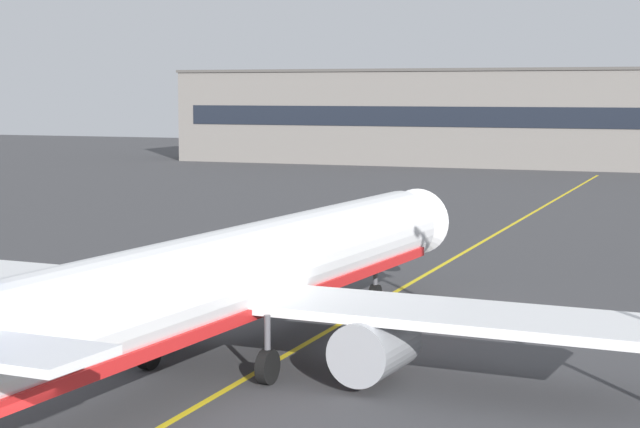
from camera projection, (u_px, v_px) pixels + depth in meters
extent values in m
cube|color=yellow|center=(384.00, 298.00, 57.86)|extent=(2.45, 179.99, 0.01)
cylinder|color=white|center=(232.00, 277.00, 43.50)|extent=(6.31, 36.18, 3.80)
cone|color=white|center=(409.00, 224.00, 60.83)|extent=(3.78, 2.85, 3.61)
cube|color=red|center=(233.00, 303.00, 43.61)|extent=(6.03, 33.30, 0.44)
cube|color=black|center=(397.00, 215.00, 59.05)|extent=(2.92, 1.30, 0.60)
cube|color=white|center=(240.00, 296.00, 44.13)|extent=(32.26, 7.03, 0.36)
cylinder|color=gray|center=(97.00, 317.00, 46.01)|extent=(2.55, 3.75, 2.30)
cylinder|color=black|center=(123.00, 309.00, 47.67)|extent=(1.96, 0.32, 1.95)
cylinder|color=gray|center=(375.00, 347.00, 40.72)|extent=(2.55, 3.75, 2.30)
cylinder|color=black|center=(394.00, 336.00, 42.39)|extent=(1.96, 0.32, 1.95)
cylinder|color=#4C4C51|center=(375.00, 273.00, 56.74)|extent=(0.24, 0.24, 1.60)
cylinder|color=black|center=(375.00, 293.00, 56.85)|extent=(0.46, 0.93, 0.90)
cylinder|color=#4C4C51|center=(148.00, 324.00, 43.00)|extent=(0.24, 0.24, 1.60)
cylinder|color=black|center=(149.00, 353.00, 43.13)|extent=(0.49, 1.32, 1.30)
cylinder|color=#4C4C51|center=(267.00, 337.00, 40.79)|extent=(0.24, 0.24, 1.60)
cylinder|color=black|center=(267.00, 367.00, 40.91)|extent=(0.49, 1.32, 1.30)
cone|color=orange|center=(381.00, 292.00, 58.03)|extent=(0.36, 0.36, 0.55)
cylinder|color=white|center=(381.00, 292.00, 58.03)|extent=(0.23, 0.23, 0.07)
cube|color=orange|center=(381.00, 297.00, 58.06)|extent=(0.44, 0.44, 0.03)
cube|color=slate|center=(624.00, 120.00, 151.63)|extent=(130.13, 12.00, 13.35)
cube|color=black|center=(619.00, 118.00, 145.99)|extent=(124.92, 0.12, 2.80)
cube|color=#4E4A47|center=(626.00, 69.00, 150.88)|extent=(130.53, 12.40, 0.40)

